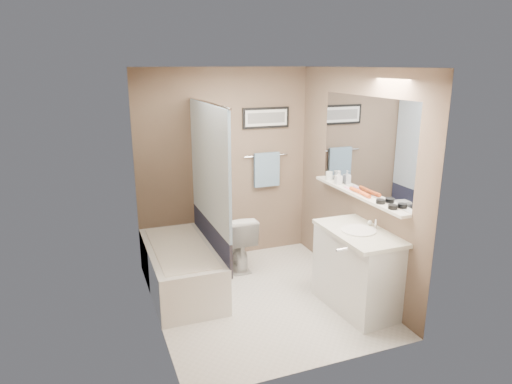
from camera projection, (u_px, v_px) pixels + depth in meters
name	position (u px, v px, depth m)	size (l,w,h in m)	color
ground	(261.00, 298.00, 4.91)	(2.50, 2.50, 0.00)	silver
ceiling	(262.00, 70.00, 4.26)	(2.20, 2.50, 0.04)	white
wall_back	(225.00, 166.00, 5.69)	(2.20, 0.04, 2.40)	brown
wall_front	(321.00, 231.00, 3.48)	(2.20, 0.04, 2.40)	brown
wall_left	(153.00, 202.00, 4.21)	(0.04, 2.50, 2.40)	brown
wall_right	(354.00, 181.00, 4.95)	(0.04, 2.50, 2.40)	brown
tile_surround	(145.00, 208.00, 4.71)	(0.02, 1.55, 2.00)	#BEAB90
curtain_rod	(207.00, 103.00, 4.66)	(0.02, 0.02, 1.55)	silver
curtain_upper	(209.00, 165.00, 4.84)	(0.03, 1.45, 1.28)	white
curtain_lower	(211.00, 237.00, 5.06)	(0.03, 1.45, 0.36)	#222640
mirror	(365.00, 145.00, 4.71)	(0.02, 1.60, 1.00)	silver
shelf	(357.00, 194.00, 4.83)	(0.12, 1.60, 0.03)	silver
towel_bar	(266.00, 156.00, 5.84)	(0.02, 0.02, 0.60)	silver
towel	(267.00, 170.00, 5.87)	(0.34, 0.05, 0.44)	#9AC5E1
art_frame	(266.00, 118.00, 5.72)	(0.62, 0.03, 0.26)	black
art_mat	(266.00, 118.00, 5.71)	(0.56, 0.00, 0.20)	white
art_image	(266.00, 118.00, 5.71)	(0.50, 0.00, 0.13)	#595959
door	(380.00, 246.00, 3.71)	(0.80, 0.02, 2.00)	silver
door_handle	(342.00, 250.00, 3.64)	(0.02, 0.02, 0.10)	silver
bathtub	(181.00, 268.00, 5.04)	(0.70, 1.50, 0.50)	white
tub_rim	(180.00, 247.00, 4.98)	(0.56, 1.36, 0.02)	white
toilet	(236.00, 240.00, 5.59)	(0.38, 0.67, 0.69)	silver
vanity	(358.00, 271.00, 4.63)	(0.50, 0.90, 0.80)	silver
countertop	(359.00, 233.00, 4.51)	(0.54, 0.96, 0.04)	beige
sink_basin	(359.00, 230.00, 4.50)	(0.34, 0.34, 0.01)	white
faucet_spout	(376.00, 224.00, 4.56)	(0.02, 0.02, 0.10)	silver
faucet_knob	(370.00, 223.00, 4.65)	(0.05, 0.05, 0.05)	silver
candle_bowl_near	(393.00, 207.00, 4.29)	(0.09, 0.09, 0.04)	black
candle_bowl_far	(381.00, 201.00, 4.46)	(0.09, 0.09, 0.04)	black
hair_brush_front	(364.00, 194.00, 4.71)	(0.04, 0.04, 0.22)	#E35320
hair_brush_back	(357.00, 191.00, 4.83)	(0.04, 0.04, 0.22)	#C94D1C
pink_comb	(349.00, 189.00, 4.98)	(0.03, 0.16, 0.01)	#F998C2
glass_jar	(329.00, 176.00, 5.35)	(0.08, 0.08, 0.10)	silver
soap_bottle	(338.00, 178.00, 5.16)	(0.07, 0.07, 0.15)	#999999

